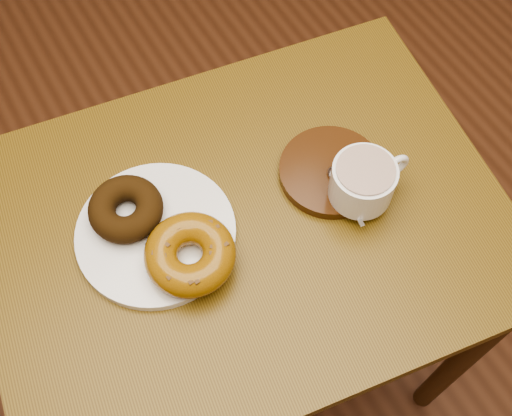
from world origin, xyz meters
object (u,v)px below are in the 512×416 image
cafe_table (246,253)px  saucer (331,171)px  donut_plate (156,233)px  coffee_cup (364,181)px

cafe_table → saucer: size_ratio=5.34×
cafe_table → donut_plate: (-0.12, 0.04, 0.12)m
saucer → coffee_cup: coffee_cup is taller
saucer → coffee_cup: size_ratio=1.27×
cafe_table → saucer: saucer is taller
cafe_table → coffee_cup: 0.24m
coffee_cup → saucer: bearing=107.5°
donut_plate → coffee_cup: size_ratio=1.86×
donut_plate → saucer: bearing=-8.5°
cafe_table → saucer: 0.20m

